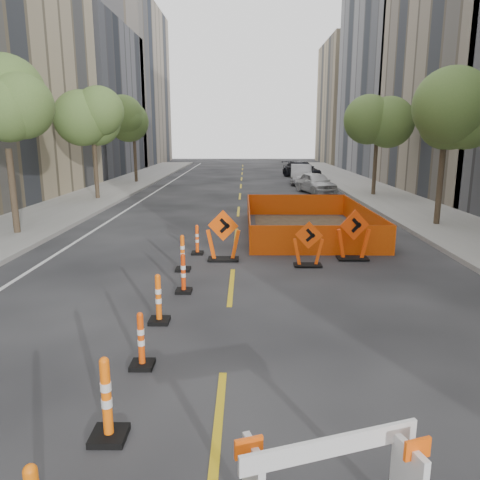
{
  "coord_description": "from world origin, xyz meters",
  "views": [
    {
      "loc": [
        0.36,
        -7.44,
        3.79
      ],
      "look_at": [
        0.22,
        4.52,
        1.1
      ],
      "focal_mm": 35.0,
      "sensor_mm": 36.0,
      "label": 1
    }
  ],
  "objects_px": {
    "channelizer_6": "(183,253)",
    "channelizer_2": "(107,399)",
    "channelizer_4": "(158,299)",
    "barricade_board": "(331,480)",
    "channelizer_3": "(141,340)",
    "parked_car_far": "(301,170)",
    "channelizer_7": "(197,240)",
    "chevron_sign_right": "(354,235)",
    "chevron_sign_left": "(223,235)",
    "channelizer_5": "(183,273)",
    "parked_car_mid": "(301,174)",
    "chevron_sign_center": "(308,244)",
    "parked_car_near": "(316,183)"
  },
  "relations": [
    {
      "from": "chevron_sign_center",
      "to": "parked_car_mid",
      "type": "height_order",
      "value": "parked_car_mid"
    },
    {
      "from": "channelizer_2",
      "to": "channelizer_3",
      "type": "relative_size",
      "value": 1.17
    },
    {
      "from": "channelizer_2",
      "to": "channelizer_5",
      "type": "distance_m",
      "value": 5.7
    },
    {
      "from": "parked_car_mid",
      "to": "channelizer_7",
      "type": "bearing_deg",
      "value": -98.99
    },
    {
      "from": "channelizer_2",
      "to": "parked_car_mid",
      "type": "bearing_deg",
      "value": 79.17
    },
    {
      "from": "channelizer_5",
      "to": "chevron_sign_center",
      "type": "relative_size",
      "value": 0.73
    },
    {
      "from": "channelizer_3",
      "to": "channelizer_6",
      "type": "height_order",
      "value": "channelizer_6"
    },
    {
      "from": "parked_car_far",
      "to": "channelizer_6",
      "type": "bearing_deg",
      "value": -122.82
    },
    {
      "from": "channelizer_6",
      "to": "barricade_board",
      "type": "height_order",
      "value": "channelizer_6"
    },
    {
      "from": "channelizer_6",
      "to": "barricade_board",
      "type": "relative_size",
      "value": 0.55
    },
    {
      "from": "channelizer_2",
      "to": "channelizer_4",
      "type": "xyz_separation_m",
      "value": [
        -0.04,
        3.8,
        -0.04
      ]
    },
    {
      "from": "channelizer_2",
      "to": "chevron_sign_center",
      "type": "height_order",
      "value": "chevron_sign_center"
    },
    {
      "from": "chevron_sign_left",
      "to": "parked_car_far",
      "type": "height_order",
      "value": "chevron_sign_left"
    },
    {
      "from": "channelizer_3",
      "to": "chevron_sign_left",
      "type": "xyz_separation_m",
      "value": [
        1.04,
        6.81,
        0.3
      ]
    },
    {
      "from": "chevron_sign_left",
      "to": "barricade_board",
      "type": "height_order",
      "value": "chevron_sign_left"
    },
    {
      "from": "barricade_board",
      "to": "parked_car_mid",
      "type": "distance_m",
      "value": 33.5
    },
    {
      "from": "channelizer_3",
      "to": "chevron_sign_right",
      "type": "distance_m",
      "value": 8.6
    },
    {
      "from": "channelizer_5",
      "to": "parked_car_far",
      "type": "bearing_deg",
      "value": 78.32
    },
    {
      "from": "parked_car_near",
      "to": "channelizer_5",
      "type": "bearing_deg",
      "value": -122.8
    },
    {
      "from": "channelizer_4",
      "to": "parked_car_mid",
      "type": "height_order",
      "value": "parked_car_mid"
    },
    {
      "from": "chevron_sign_left",
      "to": "parked_car_near",
      "type": "xyz_separation_m",
      "value": [
        5.35,
        17.22,
        -0.1
      ]
    },
    {
      "from": "channelizer_6",
      "to": "parked_car_near",
      "type": "xyz_separation_m",
      "value": [
        6.45,
        18.34,
        0.17
      ]
    },
    {
      "from": "chevron_sign_center",
      "to": "parked_car_far",
      "type": "distance_m",
      "value": 29.51
    },
    {
      "from": "channelizer_5",
      "to": "parked_car_mid",
      "type": "distance_m",
      "value": 27.0
    },
    {
      "from": "channelizer_3",
      "to": "channelizer_7",
      "type": "xyz_separation_m",
      "value": [
        0.16,
        7.59,
        -0.0
      ]
    },
    {
      "from": "channelizer_2",
      "to": "channelizer_7",
      "type": "distance_m",
      "value": 9.49
    },
    {
      "from": "channelizer_4",
      "to": "barricade_board",
      "type": "bearing_deg",
      "value": -62.62
    },
    {
      "from": "channelizer_2",
      "to": "channelizer_6",
      "type": "bearing_deg",
      "value": 90.38
    },
    {
      "from": "parked_car_near",
      "to": "parked_car_mid",
      "type": "xyz_separation_m",
      "value": [
        -0.27,
        6.11,
        0.06
      ]
    },
    {
      "from": "chevron_sign_right",
      "to": "channelizer_4",
      "type": "bearing_deg",
      "value": -148.45
    },
    {
      "from": "channelizer_3",
      "to": "channelizer_5",
      "type": "distance_m",
      "value": 3.8
    },
    {
      "from": "channelizer_5",
      "to": "chevron_sign_center",
      "type": "bearing_deg",
      "value": 35.42
    },
    {
      "from": "channelizer_2",
      "to": "chevron_sign_right",
      "type": "bearing_deg",
      "value": 60.22
    },
    {
      "from": "channelizer_7",
      "to": "parked_car_far",
      "type": "relative_size",
      "value": 0.19
    },
    {
      "from": "channelizer_3",
      "to": "channelizer_2",
      "type": "bearing_deg",
      "value": -90.41
    },
    {
      "from": "channelizer_7",
      "to": "chevron_sign_left",
      "type": "distance_m",
      "value": 1.22
    },
    {
      "from": "chevron_sign_center",
      "to": "barricade_board",
      "type": "bearing_deg",
      "value": -79.55
    },
    {
      "from": "channelizer_5",
      "to": "chevron_sign_right",
      "type": "xyz_separation_m",
      "value": [
        4.85,
        3.16,
        0.3
      ]
    },
    {
      "from": "channelizer_3",
      "to": "chevron_sign_center",
      "type": "height_order",
      "value": "chevron_sign_center"
    },
    {
      "from": "channelizer_4",
      "to": "chevron_sign_left",
      "type": "xyz_separation_m",
      "value": [
        1.1,
        4.92,
        0.27
      ]
    },
    {
      "from": "channelizer_3",
      "to": "chevron_sign_left",
      "type": "relative_size",
      "value": 0.61
    },
    {
      "from": "channelizer_5",
      "to": "parked_car_mid",
      "type": "relative_size",
      "value": 0.22
    },
    {
      "from": "channelizer_6",
      "to": "channelizer_2",
      "type": "bearing_deg",
      "value": -89.62
    },
    {
      "from": "chevron_sign_left",
      "to": "chevron_sign_right",
      "type": "distance_m",
      "value": 4.02
    },
    {
      "from": "parked_car_far",
      "to": "barricade_board",
      "type": "bearing_deg",
      "value": -116.12
    },
    {
      "from": "chevron_sign_left",
      "to": "chevron_sign_center",
      "type": "height_order",
      "value": "chevron_sign_left"
    },
    {
      "from": "chevron_sign_center",
      "to": "parked_car_mid",
      "type": "bearing_deg",
      "value": 100.45
    },
    {
      "from": "channelizer_2",
      "to": "channelizer_7",
      "type": "xyz_separation_m",
      "value": [
        0.17,
        9.49,
        -0.08
      ]
    },
    {
      "from": "parked_car_near",
      "to": "channelizer_3",
      "type": "bearing_deg",
      "value": -120.69
    },
    {
      "from": "channelizer_3",
      "to": "parked_car_far",
      "type": "bearing_deg",
      "value": 79.22
    }
  ]
}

